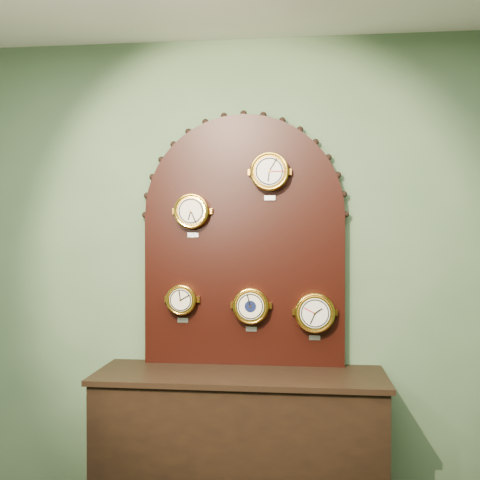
# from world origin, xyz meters

# --- Properties ---
(wall_back) EXTENTS (4.00, 0.00, 4.00)m
(wall_back) POSITION_xyz_m (0.00, 2.50, 1.40)
(wall_back) COLOR #4D6A49
(wall_back) RESTS_ON ground
(shop_counter) EXTENTS (1.60, 0.50, 0.80)m
(shop_counter) POSITION_xyz_m (0.00, 2.23, 0.40)
(shop_counter) COLOR black
(shop_counter) RESTS_ON ground_plane
(display_board) EXTENTS (1.26, 0.06, 1.53)m
(display_board) POSITION_xyz_m (0.00, 2.45, 1.63)
(display_board) COLOR black
(display_board) RESTS_ON shop_counter
(roman_clock) EXTENTS (0.21, 0.08, 0.26)m
(roman_clock) POSITION_xyz_m (-0.30, 2.38, 1.75)
(roman_clock) COLOR gold
(roman_clock) RESTS_ON display_board
(arabic_clock) EXTENTS (0.23, 0.08, 0.28)m
(arabic_clock) POSITION_xyz_m (0.16, 2.38, 1.98)
(arabic_clock) COLOR gold
(arabic_clock) RESTS_ON display_board
(hygrometer) EXTENTS (0.18, 0.08, 0.23)m
(hygrometer) POSITION_xyz_m (-0.37, 2.38, 1.22)
(hygrometer) COLOR gold
(hygrometer) RESTS_ON display_board
(barometer) EXTENTS (0.21, 0.08, 0.26)m
(barometer) POSITION_xyz_m (0.05, 2.38, 1.19)
(barometer) COLOR gold
(barometer) RESTS_ON display_board
(tide_clock) EXTENTS (0.23, 0.08, 0.28)m
(tide_clock) POSITION_xyz_m (0.42, 2.38, 1.16)
(tide_clock) COLOR gold
(tide_clock) RESTS_ON display_board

